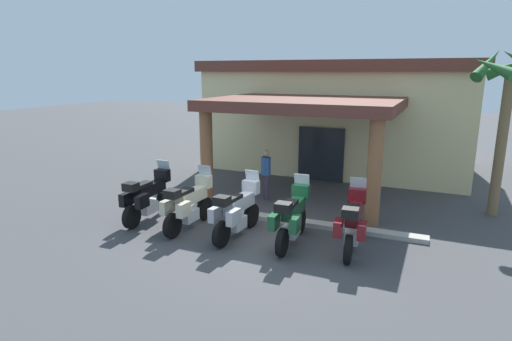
# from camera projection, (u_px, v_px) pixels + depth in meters

# --- Properties ---
(ground_plane) EXTENTS (80.00, 80.00, 0.00)m
(ground_plane) POSITION_uv_depth(u_px,v_px,m) (260.00, 236.00, 10.94)
(ground_plane) COLOR #424244
(motel_building) EXTENTS (11.26, 10.65, 4.63)m
(motel_building) POSITION_uv_depth(u_px,v_px,m) (338.00, 114.00, 18.39)
(motel_building) COLOR beige
(motel_building) RESTS_ON ground_plane
(motorcycle_black) EXTENTS (0.71, 2.21, 1.61)m
(motorcycle_black) POSITION_uv_depth(u_px,v_px,m) (147.00, 196.00, 12.02)
(motorcycle_black) COLOR black
(motorcycle_black) RESTS_ON ground_plane
(motorcycle_cream) EXTENTS (0.72, 2.21, 1.61)m
(motorcycle_cream) POSITION_uv_depth(u_px,v_px,m) (189.00, 204.00, 11.35)
(motorcycle_cream) COLOR black
(motorcycle_cream) RESTS_ON ground_plane
(motorcycle_silver) EXTENTS (0.73, 2.21, 1.61)m
(motorcycle_silver) POSITION_uv_depth(u_px,v_px,m) (237.00, 211.00, 10.77)
(motorcycle_silver) COLOR black
(motorcycle_silver) RESTS_ON ground_plane
(motorcycle_green) EXTENTS (0.71, 2.21, 1.61)m
(motorcycle_green) POSITION_uv_depth(u_px,v_px,m) (292.00, 217.00, 10.31)
(motorcycle_green) COLOR black
(motorcycle_green) RESTS_ON ground_plane
(motorcycle_maroon) EXTENTS (0.73, 2.21, 1.61)m
(motorcycle_maroon) POSITION_uv_depth(u_px,v_px,m) (353.00, 223.00, 9.94)
(motorcycle_maroon) COLOR black
(motorcycle_maroon) RESTS_ON ground_plane
(pedestrian) EXTENTS (0.34, 0.45, 1.69)m
(pedestrian) POSITION_uv_depth(u_px,v_px,m) (266.00, 171.00, 13.95)
(pedestrian) COLOR #3F334C
(pedestrian) RESTS_ON ground_plane
(palm_tree_near_portico) EXTENTS (2.02, 2.10, 4.96)m
(palm_tree_near_portico) POSITION_uv_depth(u_px,v_px,m) (508.00, 89.00, 11.70)
(palm_tree_near_portico) COLOR brown
(palm_tree_near_portico) RESTS_ON ground_plane
(curb_strip) EXTENTS (9.29, 0.36, 0.12)m
(curb_strip) POSITION_uv_depth(u_px,v_px,m) (259.00, 216.00, 12.29)
(curb_strip) COLOR #ADA89E
(curb_strip) RESTS_ON ground_plane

